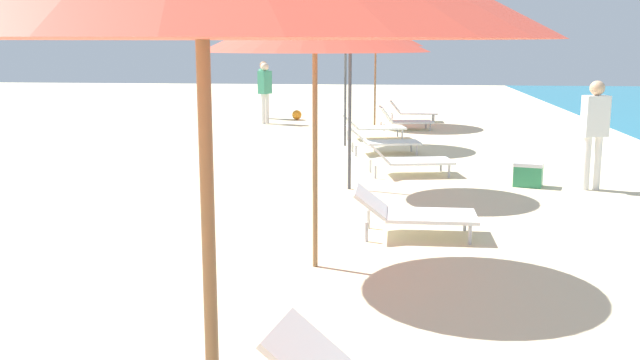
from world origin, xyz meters
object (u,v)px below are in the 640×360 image
(lounger_fifth_inland, at_px, (382,140))
(beach_ball, at_px, (297,115))
(person_walking_near, at_px, (265,87))
(cooler_box, at_px, (528,174))
(umbrella_fifth, at_px, (346,29))
(lounger_farthest_inland, at_px, (404,120))
(umbrella_fourth, at_px, (350,12))
(lounger_fourth_shoreside, at_px, (406,158))
(umbrella_third, at_px, (315,26))
(lounger_farthest_shoreside, at_px, (411,111))
(lounger_third_shoreside, at_px, (413,212))
(lounger_fifth_shoreside, at_px, (371,126))
(umbrella_farthest, at_px, (376,34))
(person_walking_far, at_px, (264,84))
(person_walking_mid, at_px, (595,124))

(lounger_fifth_inland, distance_m, beach_ball, 6.73)
(person_walking_near, distance_m, cooler_box, 9.95)
(umbrella_fifth, bearing_deg, cooler_box, -52.94)
(lounger_farthest_inland, height_order, cooler_box, lounger_farthest_inland)
(umbrella_fifth, xyz_separation_m, cooler_box, (3.13, -4.14, -2.28))
(umbrella_fourth, bearing_deg, lounger_fourth_shoreside, 55.45)
(umbrella_third, relative_size, lounger_farthest_shoreside, 1.95)
(lounger_third_shoreside, relative_size, lounger_fourth_shoreside, 0.90)
(umbrella_fourth, bearing_deg, lounger_fifth_shoreside, 88.82)
(umbrella_third, distance_m, lounger_fifth_shoreside, 9.93)
(lounger_fourth_shoreside, height_order, lounger_farthest_shoreside, lounger_farthest_shoreside)
(umbrella_third, height_order, umbrella_farthest, umbrella_farthest)
(lounger_third_shoreside, xyz_separation_m, person_walking_far, (-4.04, 12.67, 0.72))
(umbrella_fourth, xyz_separation_m, umbrella_farthest, (0.12, 8.56, -0.22))
(umbrella_fourth, distance_m, person_walking_mid, 3.99)
(umbrella_fifth, distance_m, umbrella_farthest, 3.95)
(lounger_farthest_inland, bearing_deg, person_walking_far, 139.59)
(lounger_third_shoreside, height_order, person_walking_mid, person_walking_mid)
(lounger_fifth_shoreside, relative_size, beach_ball, 5.76)
(beach_ball, bearing_deg, lounger_farthest_inland, -35.25)
(umbrella_fourth, distance_m, lounger_fourth_shoreside, 2.79)
(lounger_fifth_shoreside, xyz_separation_m, lounger_farthest_inland, (0.77, 1.81, -0.04))
(lounger_third_shoreside, height_order, lounger_farthest_shoreside, lounger_farthest_shoreside)
(lounger_fourth_shoreside, distance_m, cooler_box, 2.01)
(umbrella_farthest, relative_size, person_walking_mid, 1.69)
(lounger_fifth_shoreside, xyz_separation_m, beach_ball, (-2.27, 3.96, -0.16))
(umbrella_farthest, relative_size, lounger_farthest_inland, 1.95)
(lounger_fourth_shoreside, distance_m, umbrella_fifth, 4.22)
(umbrella_fourth, distance_m, person_walking_near, 9.29)
(lounger_fifth_inland, bearing_deg, person_walking_mid, -55.90)
(umbrella_third, distance_m, cooler_box, 5.64)
(beach_ball, bearing_deg, person_walking_near, -122.88)
(person_walking_mid, height_order, person_walking_far, person_walking_far)
(lounger_farthest_shoreside, distance_m, beach_ball, 3.26)
(lounger_third_shoreside, distance_m, person_walking_mid, 4.09)
(lounger_third_shoreside, bearing_deg, umbrella_fifth, 99.90)
(umbrella_third, height_order, lounger_farthest_shoreside, umbrella_third)
(lounger_fourth_shoreside, xyz_separation_m, person_walking_far, (-4.01, 8.78, 0.72))
(umbrella_fifth, bearing_deg, lounger_fourth_shoreside, -69.48)
(person_walking_mid, bearing_deg, beach_ball, -160.64)
(umbrella_fifth, height_order, person_walking_mid, umbrella_fifth)
(lounger_fifth_shoreside, xyz_separation_m, lounger_farthest_shoreside, (0.99, 3.78, -0.00))
(umbrella_fourth, bearing_deg, umbrella_farthest, 89.18)
(cooler_box, bearing_deg, lounger_fourth_shoreside, 157.81)
(lounger_fourth_shoreside, bearing_deg, person_walking_far, 104.28)
(lounger_third_shoreside, bearing_deg, umbrella_third, -128.31)
(lounger_farthest_shoreside, bearing_deg, lounger_third_shoreside, -92.58)
(umbrella_third, height_order, lounger_farthest_inland, umbrella_third)
(person_walking_near, bearing_deg, umbrella_fifth, -31.19)
(person_walking_near, bearing_deg, umbrella_fourth, -44.39)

